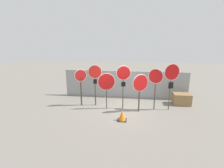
{
  "coord_description": "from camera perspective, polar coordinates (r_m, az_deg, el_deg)",
  "views": [
    {
      "loc": [
        0.59,
        -9.12,
        3.76
      ],
      "look_at": [
        -0.61,
        0.0,
        1.39
      ],
      "focal_mm": 28.0,
      "sensor_mm": 36.0,
      "label": 1
    }
  ],
  "objects": [
    {
      "name": "fence_back",
      "position": [
        11.45,
        4.29,
        -0.1
      ],
      "size": [
        7.98,
        0.12,
        1.77
      ],
      "color": "gray",
      "rests_on": "ground"
    },
    {
      "name": "stop_sign_0",
      "position": [
        10.0,
        -10.17,
        1.08
      ],
      "size": [
        0.61,
        0.38,
        2.14
      ],
      "rotation": [
        0.0,
        0.0,
        0.54
      ],
      "color": "#474238",
      "rests_on": "ground"
    },
    {
      "name": "stop_sign_4",
      "position": [
        9.09,
        9.18,
        -0.57
      ],
      "size": [
        0.79,
        0.48,
        2.03
      ],
      "rotation": [
        0.0,
        0.0,
        0.54
      ],
      "color": "#474238",
      "rests_on": "ground"
    },
    {
      "name": "traffic_cone_0",
      "position": [
        8.42,
        3.33,
        -10.26
      ],
      "size": [
        0.43,
        0.43,
        0.5
      ],
      "color": "black",
      "rests_on": "ground"
    },
    {
      "name": "ground_plane",
      "position": [
        9.89,
        3.53,
        -7.91
      ],
      "size": [
        40.0,
        40.0,
        0.0
      ],
      "primitive_type": "plane",
      "color": "gray"
    },
    {
      "name": "stop_sign_3",
      "position": [
        9.3,
        3.75,
        2.43
      ],
      "size": [
        0.77,
        0.19,
        2.42
      ],
      "rotation": [
        0.0,
        0.0,
        0.19
      ],
      "color": "#474238",
      "rests_on": "ground"
    },
    {
      "name": "stop_sign_1",
      "position": [
        9.84,
        -5.56,
        2.41
      ],
      "size": [
        0.75,
        0.24,
        2.39
      ],
      "rotation": [
        0.0,
        0.0,
        0.27
      ],
      "color": "#474238",
      "rests_on": "ground"
    },
    {
      "name": "storage_crate",
      "position": [
        11.12,
        21.78,
        -4.57
      ],
      "size": [
        0.99,
        0.71,
        0.66
      ],
      "color": "olive",
      "rests_on": "ground"
    },
    {
      "name": "stop_sign_6",
      "position": [
        9.57,
        18.92,
        2.7
      ],
      "size": [
        0.83,
        0.35,
        2.55
      ],
      "rotation": [
        0.0,
        0.0,
        0.37
      ],
      "color": "#474238",
      "rests_on": "ground"
    },
    {
      "name": "stop_sign_5",
      "position": [
        9.46,
        14.03,
        1.38
      ],
      "size": [
        0.76,
        0.28,
        2.27
      ],
      "rotation": [
        0.0,
        0.0,
        -0.32
      ],
      "color": "#474238",
      "rests_on": "ground"
    },
    {
      "name": "stop_sign_2",
      "position": [
        9.34,
        -1.83,
        0.36
      ],
      "size": [
        0.93,
        0.28,
        2.02
      ],
      "rotation": [
        0.0,
        0.0,
        0.26
      ],
      "color": "#474238",
      "rests_on": "ground"
    }
  ]
}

